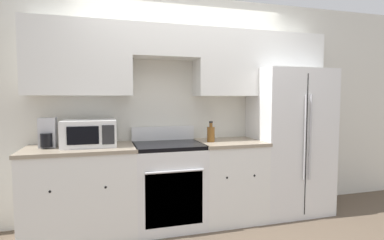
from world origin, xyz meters
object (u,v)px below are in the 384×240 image
(oven_range, at_px, (168,184))
(microwave, at_px, (89,133))
(bottle, at_px, (211,134))
(refrigerator, at_px, (288,141))

(oven_range, bearing_deg, microwave, 176.17)
(oven_range, height_order, bottle, bottle)
(refrigerator, bearing_deg, oven_range, -178.39)
(refrigerator, xyz_separation_m, bottle, (-1.03, -0.05, 0.13))
(refrigerator, bearing_deg, microwave, 179.72)
(oven_range, bearing_deg, refrigerator, 1.61)
(oven_range, xyz_separation_m, refrigerator, (1.52, 0.04, 0.41))
(bottle, bearing_deg, microwave, 177.11)
(oven_range, distance_m, refrigerator, 1.58)
(refrigerator, height_order, microwave, refrigerator)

